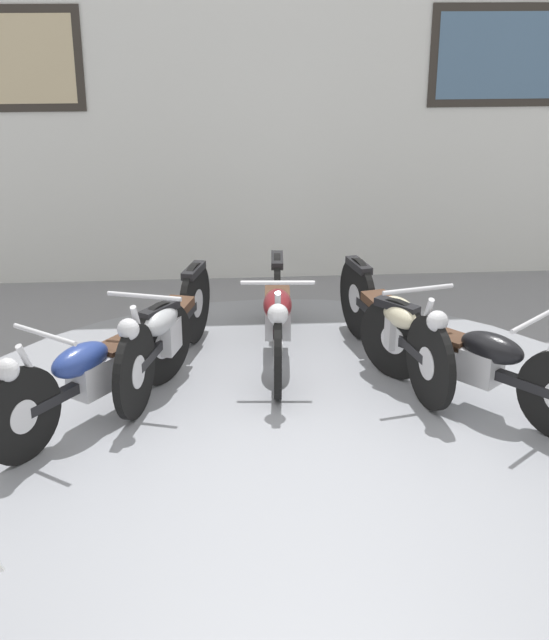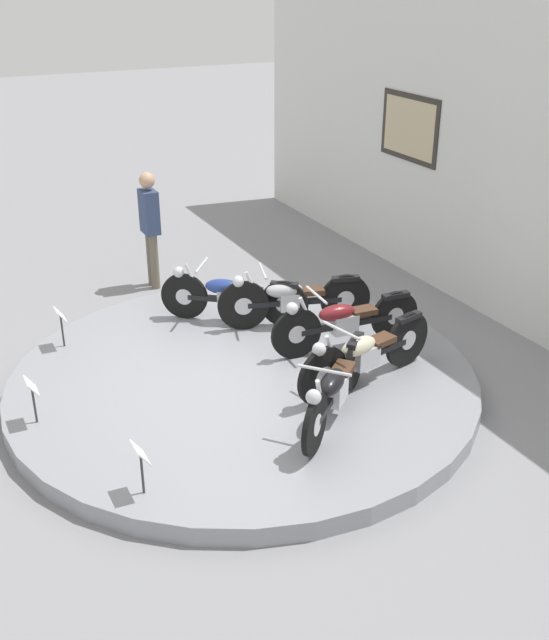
{
  "view_description": "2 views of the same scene",
  "coord_description": "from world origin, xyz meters",
  "px_view_note": "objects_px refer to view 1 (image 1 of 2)",
  "views": [
    {
      "loc": [
        -0.48,
        -5.09,
        3.17
      ],
      "look_at": [
        -0.1,
        0.29,
        0.98
      ],
      "focal_mm": 50.0,
      "sensor_mm": 36.0,
      "label": 1
    },
    {
      "loc": [
        6.98,
        -3.1,
        4.48
      ],
      "look_at": [
        0.14,
        0.34,
        0.87
      ],
      "focal_mm": 42.0,
      "sensor_mm": 36.0,
      "label": 2
    }
  ],
  "objects_px": {
    "motorcycle_maroon": "(277,314)",
    "motorcycle_black": "(478,359)",
    "motorcycle_blue": "(92,370)",
    "motorcycle_cream": "(393,322)",
    "motorcycle_silver": "(165,329)"
  },
  "relations": [
    {
      "from": "motorcycle_maroon",
      "to": "motorcycle_black",
      "type": "xyz_separation_m",
      "value": [
        1.34,
        -0.92,
        -0.01
      ]
    },
    {
      "from": "motorcycle_blue",
      "to": "motorcycle_maroon",
      "type": "distance_m",
      "value": 1.62
    },
    {
      "from": "motorcycle_maroon",
      "to": "motorcycle_cream",
      "type": "bearing_deg",
      "value": -16.84
    },
    {
      "from": "motorcycle_blue",
      "to": "motorcycle_silver",
      "type": "distance_m",
      "value": 0.81
    },
    {
      "from": "motorcycle_cream",
      "to": "motorcycle_black",
      "type": "relative_size",
      "value": 1.31
    },
    {
      "from": "motorcycle_silver",
      "to": "motorcycle_black",
      "type": "height_order",
      "value": "motorcycle_silver"
    },
    {
      "from": "motorcycle_maroon",
      "to": "motorcycle_cream",
      "type": "distance_m",
      "value": 0.9
    },
    {
      "from": "motorcycle_maroon",
      "to": "motorcycle_blue",
      "type": "bearing_deg",
      "value": -145.09
    },
    {
      "from": "motorcycle_cream",
      "to": "motorcycle_black",
      "type": "xyz_separation_m",
      "value": [
        0.47,
        -0.66,
        -0.02
      ]
    },
    {
      "from": "motorcycle_blue",
      "to": "motorcycle_maroon",
      "type": "bearing_deg",
      "value": 34.91
    },
    {
      "from": "motorcycle_blue",
      "to": "motorcycle_maroon",
      "type": "relative_size",
      "value": 0.81
    },
    {
      "from": "motorcycle_blue",
      "to": "motorcycle_maroon",
      "type": "height_order",
      "value": "motorcycle_maroon"
    },
    {
      "from": "motorcycle_blue",
      "to": "motorcycle_silver",
      "type": "bearing_deg",
      "value": 55.0
    },
    {
      "from": "motorcycle_silver",
      "to": "motorcycle_black",
      "type": "xyz_separation_m",
      "value": [
        2.2,
        -0.66,
        -0.02
      ]
    },
    {
      "from": "motorcycle_black",
      "to": "motorcycle_cream",
      "type": "bearing_deg",
      "value": 125.4
    }
  ]
}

